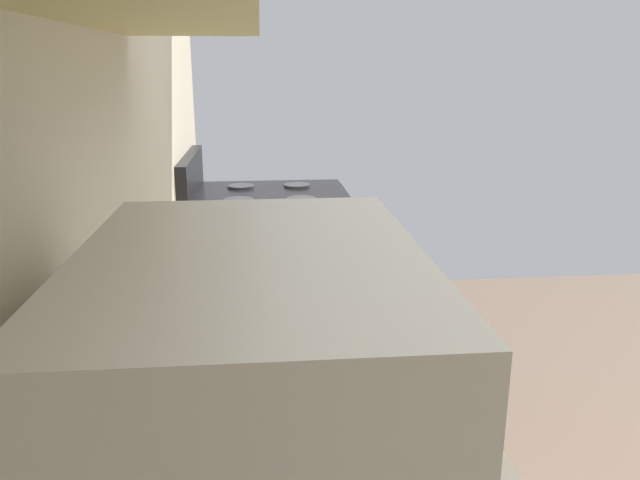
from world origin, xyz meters
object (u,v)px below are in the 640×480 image
(oven_range, at_px, (272,303))
(bowl, at_px, (299,238))
(kettle, at_px, (308,259))
(microwave, at_px, (257,389))

(oven_range, xyz_separation_m, bowl, (-0.68, -0.08, 0.48))
(bowl, relative_size, kettle, 0.80)
(microwave, height_order, bowl, microwave)
(microwave, distance_m, kettle, 0.76)
(microwave, height_order, kettle, microwave)
(microwave, distance_m, bowl, 1.11)
(bowl, bearing_deg, microwave, 174.03)
(oven_range, height_order, bowl, oven_range)
(oven_range, relative_size, bowl, 6.81)
(oven_range, distance_m, bowl, 0.84)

